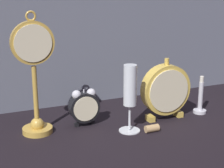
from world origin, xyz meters
TOP-DOWN VIEW (x-y plane):
  - ground_plane at (0.00, 0.00)m, footprint 4.00×4.00m
  - fabric_backdrop_drape at (0.00, 0.33)m, footprint 1.32×0.01m
  - pocket_watch_on_stand at (-0.22, 0.12)m, footprint 0.12×0.09m
  - alarm_clock_twin_bell at (-0.08, 0.12)m, footprint 0.09×0.03m
  - mantel_clock_silver at (0.18, 0.07)m, footprint 0.16×0.04m
  - champagne_flute at (0.03, 0.02)m, footprint 0.06×0.06m
  - brass_candlestick at (0.32, 0.07)m, footprint 0.04×0.04m
  - wine_cork at (0.09, -0.01)m, footprint 0.04×0.02m

SIDE VIEW (x-z plane):
  - ground_plane at x=0.00m, z-range 0.00..0.00m
  - wine_cork at x=0.09m, z-range 0.00..0.02m
  - brass_candlestick at x=0.32m, z-range -0.02..0.10m
  - alarm_clock_twin_bell at x=-0.08m, z-range 0.01..0.12m
  - mantel_clock_silver at x=0.18m, z-range 0.00..0.20m
  - champagne_flute at x=0.03m, z-range 0.02..0.22m
  - pocket_watch_on_stand at x=-0.22m, z-range -0.01..0.35m
  - fabric_backdrop_drape at x=0.00m, z-range 0.00..0.62m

